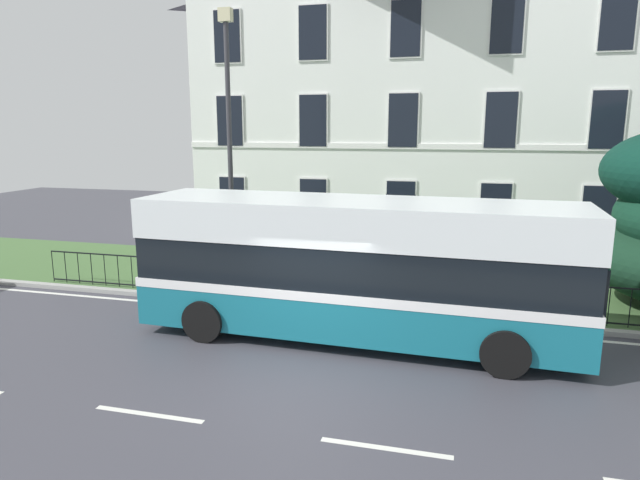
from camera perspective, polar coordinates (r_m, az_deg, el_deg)
ground_plane at (r=11.76m, az=-1.14°, el=-12.27°), size 60.00×56.00×0.18m
georgian_townhouse at (r=25.80m, az=9.95°, el=14.90°), size 17.19×10.60×12.32m
iron_verge_railing at (r=14.47m, az=5.23°, el=-5.01°), size 19.56×0.04×0.97m
single_decker_bus at (r=12.37m, az=3.77°, el=-2.82°), size 9.89×2.87×3.17m
street_lamp_post at (r=16.18m, az=-9.37°, el=10.70°), size 0.36×0.24×7.82m
litter_bin at (r=15.54m, az=-2.74°, el=-3.36°), size 0.53×0.53×1.23m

